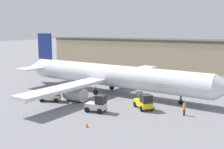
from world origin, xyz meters
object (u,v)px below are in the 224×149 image
belt_loader_truck (144,102)px  safety_cone_far (25,102)px  airplane (108,76)px  pushback_tug (97,104)px  ground_crew_worker (184,109)px  safety_cone_near (87,125)px  baggage_tug (52,95)px

belt_loader_truck → safety_cone_far: bearing=-116.8°
airplane → pushback_tug: (5.20, -10.68, -2.05)m
ground_crew_worker → belt_loader_truck: belt_loader_truck is taller
airplane → safety_cone_near: 18.26m
belt_loader_truck → safety_cone_far: (-16.95, -6.87, -0.81)m
baggage_tug → safety_cone_near: size_ratio=6.50×
baggage_tug → safety_cone_near: 13.70m
ground_crew_worker → airplane: bearing=130.8°
airplane → safety_cone_near: size_ratio=77.84×
airplane → baggage_tug: size_ratio=11.97×
belt_loader_truck → pushback_tug: size_ratio=1.27×
belt_loader_truck → safety_cone_near: bearing=-61.7°
belt_loader_truck → pushback_tug: pushback_tug is taller
belt_loader_truck → safety_cone_far: belt_loader_truck is taller
pushback_tug → safety_cone_far: (-12.12, -2.13, -0.82)m
airplane → belt_loader_truck: (10.03, -5.94, -2.06)m
airplane → ground_crew_worker: airplane is taller
airplane → belt_loader_truck: 11.83m
airplane → safety_cone_near: (7.64, -16.34, -2.87)m
safety_cone_near → safety_cone_far: size_ratio=1.00×
ground_crew_worker → pushback_tug: (-10.68, -4.86, 0.18)m
belt_loader_truck → safety_cone_near: size_ratio=6.75×
pushback_tug → baggage_tug: bearing=165.3°
airplane → baggage_tug: bearing=-111.4°
baggage_tug → belt_loader_truck: (14.34, 3.74, 0.10)m
ground_crew_worker → baggage_tug: bearing=161.7°
safety_cone_far → airplane: bearing=61.6°
safety_cone_far → baggage_tug: bearing=50.1°
airplane → baggage_tug: airplane is taller
ground_crew_worker → safety_cone_far: bearing=167.9°
airplane → pushback_tug: airplane is taller
safety_cone_near → baggage_tug: bearing=150.9°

